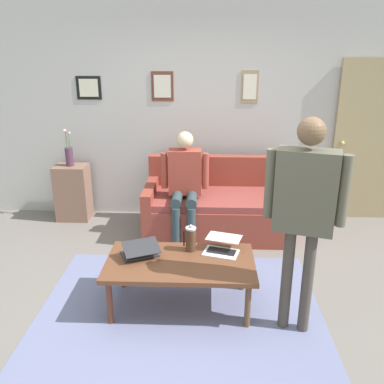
# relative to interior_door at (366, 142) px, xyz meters

# --- Properties ---
(ground_plane) EXTENTS (7.68, 7.68, 0.00)m
(ground_plane) POSITION_rel_interior_door_xyz_m (2.12, 2.11, -1.02)
(ground_plane) COLOR slate
(area_rug) EXTENTS (2.45, 1.98, 0.01)m
(area_rug) POSITION_rel_interior_door_xyz_m (2.24, 2.20, -1.02)
(area_rug) COLOR slate
(area_rug) RESTS_ON ground_plane
(back_wall) EXTENTS (7.04, 0.11, 2.70)m
(back_wall) POSITION_rel_interior_door_xyz_m (2.12, -0.09, 0.33)
(back_wall) COLOR #B9B6B8
(back_wall) RESTS_ON ground_plane
(interior_door) EXTENTS (0.82, 0.09, 2.05)m
(interior_door) POSITION_rel_interior_door_xyz_m (0.00, 0.00, 0.00)
(interior_door) COLOR tan
(interior_door) RESTS_ON ground_plane
(couch) EXTENTS (1.73, 0.89, 0.88)m
(couch) POSITION_rel_interior_door_xyz_m (1.89, 0.53, -0.72)
(couch) COLOR brown
(couch) RESTS_ON ground_plane
(coffee_table) EXTENTS (1.28, 0.70, 0.45)m
(coffee_table) POSITION_rel_interior_door_xyz_m (2.24, 2.10, -0.62)
(coffee_table) COLOR brown
(coffee_table) RESTS_ON ground_plane
(laptop_left) EXTENTS (0.37, 0.37, 0.11)m
(laptop_left) POSITION_rel_interior_door_xyz_m (1.88, 1.92, -0.54)
(laptop_left) COLOR silver
(laptop_left) RESTS_ON coffee_table
(laptop_center) EXTENTS (0.39, 0.37, 0.14)m
(laptop_center) POSITION_rel_interior_door_xyz_m (2.59, 2.03, -0.54)
(laptop_center) COLOR #28282D
(laptop_center) RESTS_ON coffee_table
(french_press) EXTENTS (0.12, 0.10, 0.25)m
(french_press) POSITION_rel_interior_door_xyz_m (2.16, 1.91, -0.47)
(french_press) COLOR #4C3323
(french_press) RESTS_ON coffee_table
(side_shelf) EXTENTS (0.42, 0.32, 0.73)m
(side_shelf) POSITION_rel_interior_door_xyz_m (3.78, 0.20, -0.66)
(side_shelf) COLOR #825E4E
(side_shelf) RESTS_ON ground_plane
(flower_vase) EXTENTS (0.10, 0.10, 0.47)m
(flower_vase) POSITION_rel_interior_door_xyz_m (3.78, 0.20, -0.15)
(flower_vase) COLOR #4F3045
(flower_vase) RESTS_ON side_shelf
(person_standing) EXTENTS (0.60, 0.31, 1.73)m
(person_standing) POSITION_rel_interior_door_xyz_m (1.30, 2.38, 0.08)
(person_standing) COLOR #48403B
(person_standing) RESTS_ON ground_plane
(person_seated) EXTENTS (0.55, 0.51, 1.28)m
(person_seated) POSITION_rel_interior_door_xyz_m (2.27, 0.75, -0.30)
(person_seated) COLOR #2D3B41
(person_seated) RESTS_ON ground_plane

